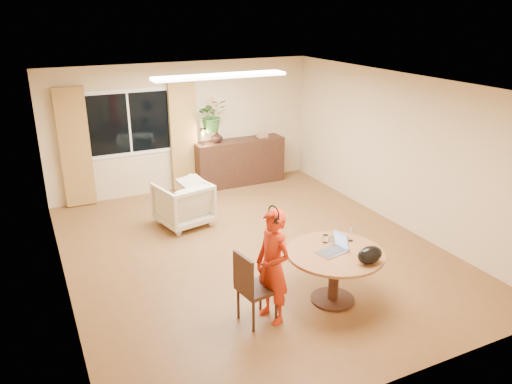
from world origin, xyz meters
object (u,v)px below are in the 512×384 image
dining_chair (257,287)px  child (273,267)px  armchair (183,204)px  sideboard (239,162)px  dining_table (335,262)px

dining_chair → child: child is taller
armchair → dining_chair: bearing=75.6°
child → armchair: 3.20m
armchair → sideboard: sideboard is taller
armchair → child: bearing=78.9°
dining_chair → sideboard: size_ratio=0.48×
dining_table → child: (-0.90, -0.01, 0.16)m
dining_table → child: 0.91m
child → sideboard: child is taller
child → sideboard: size_ratio=0.74×
dining_chair → sideboard: (1.85, 4.70, 0.02)m
dining_chair → dining_table: bearing=-10.4°
dining_table → sideboard: sideboard is taller
sideboard → child: bearing=-109.3°
child → sideboard: bearing=146.6°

